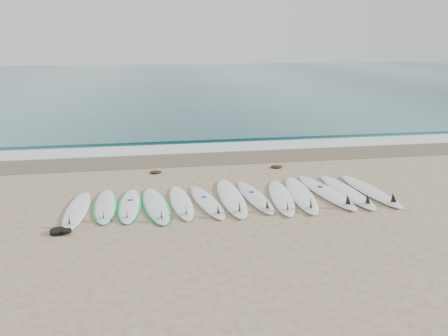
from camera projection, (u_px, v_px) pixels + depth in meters
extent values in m
plane|color=tan|center=(231.00, 201.00, 10.99)|extent=(120.00, 120.00, 0.00)
cube|color=#276568|center=(171.00, 81.00, 41.71)|extent=(120.00, 55.00, 0.03)
cube|color=brown|center=(210.00, 158.00, 14.86)|extent=(120.00, 1.80, 0.01)
cube|color=silver|center=(205.00, 148.00, 16.18)|extent=(120.00, 1.40, 0.04)
cube|color=#276568|center=(201.00, 138.00, 17.59)|extent=(120.00, 1.00, 0.10)
ellipsoid|color=white|center=(77.00, 210.00, 10.31)|extent=(0.55, 2.45, 0.08)
cone|color=black|center=(69.00, 219.00, 9.42)|extent=(0.21, 0.26, 0.26)
ellipsoid|color=white|center=(105.00, 205.00, 10.59)|extent=(0.61, 2.36, 0.08)
ellipsoid|color=#00C85D|center=(105.00, 206.00, 10.59)|extent=(0.69, 2.39, 0.05)
cone|color=black|center=(103.00, 213.00, 9.75)|extent=(0.21, 0.26, 0.25)
ellipsoid|color=white|center=(130.00, 205.00, 10.63)|extent=(0.52, 2.33, 0.08)
ellipsoid|color=#00C85D|center=(130.00, 205.00, 10.63)|extent=(0.60, 2.35, 0.05)
cone|color=black|center=(127.00, 213.00, 9.78)|extent=(0.20, 0.25, 0.25)
cylinder|color=navy|center=(130.00, 200.00, 10.83)|extent=(0.14, 0.14, 0.01)
ellipsoid|color=white|center=(156.00, 205.00, 10.62)|extent=(0.84, 2.57, 0.08)
ellipsoid|color=#00C85D|center=(156.00, 205.00, 10.62)|extent=(0.93, 2.60, 0.06)
cone|color=black|center=(161.00, 213.00, 9.73)|extent=(0.25, 0.29, 0.27)
ellipsoid|color=white|center=(181.00, 202.00, 10.82)|extent=(0.67, 2.46, 0.08)
cone|color=black|center=(186.00, 210.00, 9.95)|extent=(0.22, 0.27, 0.26)
ellipsoid|color=white|center=(207.00, 202.00, 10.82)|extent=(0.92, 2.48, 0.08)
cone|color=black|center=(218.00, 209.00, 9.98)|extent=(0.25, 0.29, 0.26)
cylinder|color=navy|center=(204.00, 197.00, 11.02)|extent=(0.16, 0.16, 0.01)
ellipsoid|color=white|center=(231.00, 197.00, 11.12)|extent=(0.60, 2.88, 0.09)
cone|color=black|center=(239.00, 206.00, 10.07)|extent=(0.24, 0.31, 0.31)
ellipsoid|color=silver|center=(254.00, 197.00, 11.17)|extent=(0.76, 2.53, 0.08)
cone|color=black|center=(267.00, 204.00, 10.28)|extent=(0.24, 0.29, 0.27)
cylinder|color=navy|center=(251.00, 192.00, 11.37)|extent=(0.16, 0.16, 0.01)
ellipsoid|color=white|center=(281.00, 197.00, 11.15)|extent=(0.91, 2.69, 0.09)
cone|color=black|center=(288.00, 205.00, 10.18)|extent=(0.26, 0.31, 0.28)
ellipsoid|color=white|center=(301.00, 194.00, 11.33)|extent=(0.89, 2.88, 0.09)
cone|color=black|center=(311.00, 203.00, 10.29)|extent=(0.27, 0.33, 0.30)
ellipsoid|color=white|center=(325.00, 192.00, 11.51)|extent=(0.98, 2.90, 0.09)
cone|color=black|center=(348.00, 199.00, 10.51)|extent=(0.28, 0.33, 0.30)
cylinder|color=navy|center=(320.00, 187.00, 11.74)|extent=(0.19, 0.19, 0.01)
ellipsoid|color=white|center=(346.00, 191.00, 11.54)|extent=(0.77, 2.82, 0.09)
cone|color=black|center=(367.00, 199.00, 10.54)|extent=(0.26, 0.31, 0.30)
ellipsoid|color=silver|center=(369.00, 190.00, 11.62)|extent=(0.85, 2.79, 0.09)
cone|color=black|center=(393.00, 197.00, 10.65)|extent=(0.26, 0.32, 0.29)
ellipsoid|color=black|center=(156.00, 172.00, 13.24)|extent=(0.37, 0.29, 0.07)
ellipsoid|color=black|center=(277.00, 167.00, 13.80)|extent=(0.39, 0.30, 0.08)
cylinder|color=black|center=(58.00, 231.00, 9.17)|extent=(0.32, 0.32, 0.08)
cylinder|color=black|center=(67.00, 231.00, 9.09)|extent=(0.20, 0.20, 0.06)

